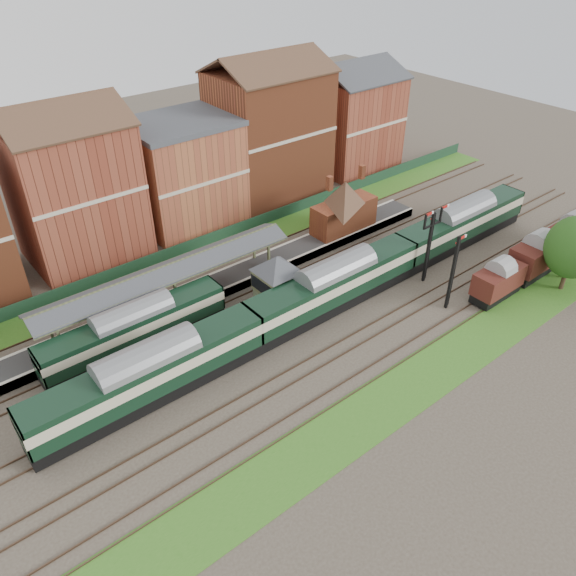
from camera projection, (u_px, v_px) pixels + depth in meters
ground at (322, 313)px, 54.40m from camera, size 160.00×160.00×0.00m
grass_back at (229, 248)px, 64.61m from camera, size 90.00×4.50×0.06m
grass_front at (418, 380)px, 46.71m from camera, size 90.00×5.00×0.06m
fence at (219, 235)px, 65.48m from camera, size 90.00×0.12×1.50m
platform at (223, 283)px, 57.75m from camera, size 55.00×3.40×1.00m
signal_box at (277, 282)px, 53.11m from camera, size 5.40×5.40×6.00m
brick_hut at (337, 271)px, 58.39m from camera, size 3.20×2.64×2.94m
station_building at (344, 206)px, 64.61m from camera, size 8.10×8.10×5.90m
canopy at (166, 269)px, 52.32m from camera, size 26.00×3.89×4.08m
semaphore_bracket at (429, 242)px, 56.42m from camera, size 3.60×0.25×8.18m
semaphore_siding at (453, 272)px, 52.76m from camera, size 1.23×0.25×8.00m
yard_lamp at (574, 245)px, 57.23m from camera, size 2.60×0.22×7.00m
town_backdrop at (182, 167)px, 66.32m from camera, size 69.00×10.00×16.00m
dmu_train at (335, 284)px, 53.72m from camera, size 59.13×3.10×4.54m
platform_railcar at (135, 327)px, 48.84m from camera, size 16.95×2.67×3.90m
goods_van_a at (498, 281)px, 55.39m from camera, size 5.75×2.49×3.49m
goods_van_b at (536, 256)px, 58.75m from camera, size 6.56×2.84×3.98m
goods_van_c at (571, 235)px, 62.49m from camera, size 6.46×2.80×3.92m
tree_far at (574, 248)px, 54.98m from camera, size 5.57×5.57×8.13m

